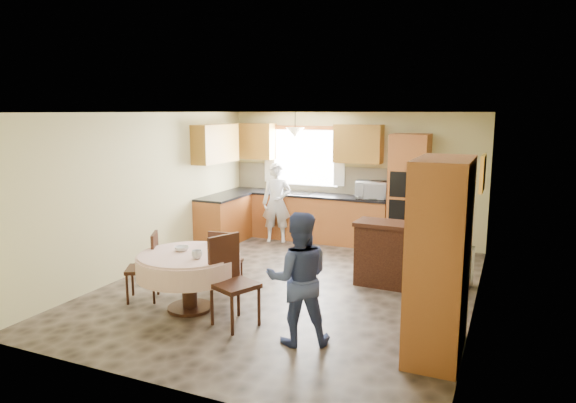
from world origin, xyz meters
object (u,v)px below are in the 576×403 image
(cupboard, at_px, (440,259))
(chair_right, at_px, (230,276))
(dining_table, at_px, (189,266))
(oven_tower, at_px, (409,193))
(person_sink, at_px, (277,203))
(person_dining, at_px, (298,278))
(chair_back, at_px, (224,258))
(chair_left, at_px, (148,263))
(sideboard, at_px, (398,257))

(cupboard, bearing_deg, chair_right, -175.29)
(dining_table, bearing_deg, oven_tower, 63.54)
(person_sink, xyz_separation_m, person_dining, (2.10, -3.94, -0.04))
(chair_back, bearing_deg, chair_left, 34.54)
(cupboard, bearing_deg, chair_left, 179.36)
(oven_tower, xyz_separation_m, chair_left, (-2.71, -3.93, -0.55))
(cupboard, height_order, person_sink, cupboard)
(cupboard, relative_size, dining_table, 1.58)
(sideboard, height_order, person_sink, person_sink)
(chair_right, bearing_deg, chair_back, 57.86)
(dining_table, bearing_deg, cupboard, 0.56)
(chair_back, height_order, person_dining, person_dining)
(oven_tower, bearing_deg, chair_left, -124.52)
(person_sink, bearing_deg, dining_table, -102.46)
(sideboard, bearing_deg, person_sink, 150.21)
(dining_table, bearing_deg, person_sink, 97.19)
(chair_back, bearing_deg, sideboard, -157.99)
(dining_table, xyz_separation_m, person_dining, (1.64, -0.32, 0.15))
(cupboard, distance_m, chair_left, 3.81)
(person_dining, bearing_deg, cupboard, 167.63)
(person_dining, bearing_deg, dining_table, -37.18)
(sideboard, relative_size, person_sink, 0.80)
(dining_table, height_order, person_dining, person_dining)
(oven_tower, relative_size, chair_left, 2.30)
(person_sink, distance_m, person_dining, 4.46)
(chair_right, relative_size, person_dining, 0.73)
(sideboard, height_order, chair_back, chair_back)
(sideboard, bearing_deg, oven_tower, 99.10)
(oven_tower, xyz_separation_m, person_dining, (-0.35, -4.33, -0.33))
(oven_tower, xyz_separation_m, dining_table, (-1.99, -4.01, -0.48))
(chair_left, relative_size, person_dining, 0.63)
(dining_table, relative_size, chair_right, 1.22)
(sideboard, height_order, dining_table, sideboard)
(sideboard, distance_m, chair_back, 2.49)
(chair_right, relative_size, person_sink, 0.69)
(chair_back, distance_m, person_sink, 2.93)
(person_sink, bearing_deg, chair_left, -113.78)
(chair_left, height_order, chair_back, chair_left)
(oven_tower, bearing_deg, person_sink, -170.96)
(oven_tower, bearing_deg, dining_table, -116.46)
(dining_table, xyz_separation_m, chair_left, (-0.71, 0.07, -0.07))
(chair_left, relative_size, person_sink, 0.60)
(sideboard, distance_m, chair_left, 3.51)
(chair_left, height_order, person_dining, person_dining)
(cupboard, distance_m, person_sink, 5.03)
(chair_left, relative_size, chair_back, 1.04)
(oven_tower, relative_size, chair_back, 2.40)
(chair_left, distance_m, person_dining, 2.40)
(chair_back, bearing_deg, dining_table, 78.32)
(dining_table, bearing_deg, chair_right, -13.14)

